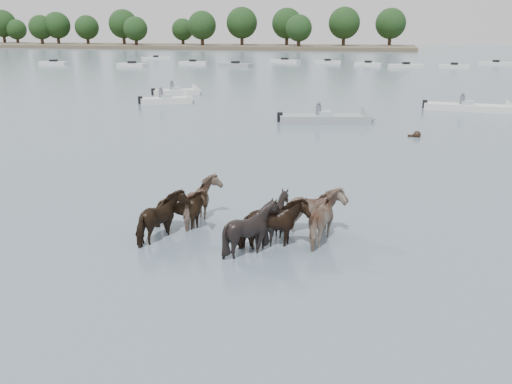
# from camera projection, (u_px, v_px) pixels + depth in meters

# --- Properties ---
(ground) EXTENTS (400.00, 400.00, 0.00)m
(ground) POSITION_uv_depth(u_px,v_px,m) (258.00, 254.00, 14.66)
(ground) COLOR #4B5E6C
(ground) RESTS_ON ground
(shoreline) EXTENTS (160.00, 30.00, 1.00)m
(shoreline) POSITION_uv_depth(u_px,v_px,m) (152.00, 46.00, 169.75)
(shoreline) COLOR #4C4233
(shoreline) RESTS_ON ground
(pony_herd) EXTENTS (6.30, 3.70, 1.63)m
(pony_herd) POSITION_uv_depth(u_px,v_px,m) (249.00, 218.00, 15.60)
(pony_herd) COLOR black
(pony_herd) RESTS_ON ground
(swimming_pony) EXTENTS (0.72, 0.44, 0.44)m
(swimming_pony) POSITION_uv_depth(u_px,v_px,m) (416.00, 135.00, 30.40)
(swimming_pony) COLOR black
(swimming_pony) RESTS_ON ground
(motorboat_a) EXTENTS (4.71, 3.68, 1.92)m
(motorboat_a) POSITION_uv_depth(u_px,v_px,m) (174.00, 100.00, 44.08)
(motorboat_a) COLOR silver
(motorboat_a) RESTS_ON ground
(motorboat_b) EXTENTS (6.47, 3.06, 1.92)m
(motorboat_b) POSITION_uv_depth(u_px,v_px,m) (337.00, 119.00, 35.11)
(motorboat_b) COLOR gray
(motorboat_b) RESTS_ON ground
(motorboat_c) EXTENTS (6.74, 2.43, 1.92)m
(motorboat_c) POSITION_uv_depth(u_px,v_px,m) (479.00, 108.00, 39.75)
(motorboat_c) COLOR silver
(motorboat_c) RESTS_ON ground
(motorboat_f) EXTENTS (4.78, 3.67, 1.92)m
(motorboat_f) POSITION_uv_depth(u_px,v_px,m) (184.00, 92.00, 49.80)
(motorboat_f) COLOR silver
(motorboat_f) RESTS_ON ground
(distant_flotilla) EXTENTS (108.24, 22.65, 0.93)m
(distant_flotilla) POSITION_uv_depth(u_px,v_px,m) (360.00, 64.00, 87.37)
(distant_flotilla) COLOR silver
(distant_flotilla) RESTS_ON ground
(treeline) EXTENTS (152.09, 23.93, 12.06)m
(treeline) POSITION_uv_depth(u_px,v_px,m) (167.00, 25.00, 167.75)
(treeline) COLOR #382619
(treeline) RESTS_ON ground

